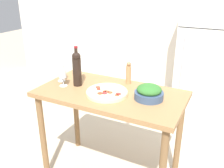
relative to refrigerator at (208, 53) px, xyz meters
The scene contains 9 objects.
wall_back 0.80m from the refrigerator, 146.89° to the left, with size 6.40×0.08×2.60m.
refrigerator is the anchor object (origin of this frame).
prep_counter 1.90m from the refrigerator, 107.31° to the right, with size 1.25×0.66×0.90m.
wine_bottle 2.04m from the refrigerator, 116.28° to the right, with size 0.08×0.08×0.36m.
wine_glass_near 2.14m from the refrigerator, 117.98° to the right, with size 0.07×0.07×0.16m.
wine_glass_far 2.11m from the refrigerator, 121.31° to the right, with size 0.07×0.07×0.16m.
pepper_mill 1.66m from the refrigerator, 107.78° to the right, with size 0.05×0.05×0.21m.
salad_bowl 1.82m from the refrigerator, 97.23° to the right, with size 0.23×0.23×0.12m.
homemade_pizza 1.96m from the refrigerator, 106.89° to the right, with size 0.35×0.35×0.04m.
Camera 1 is at (0.89, -1.73, 1.77)m, focal length 40.00 mm.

